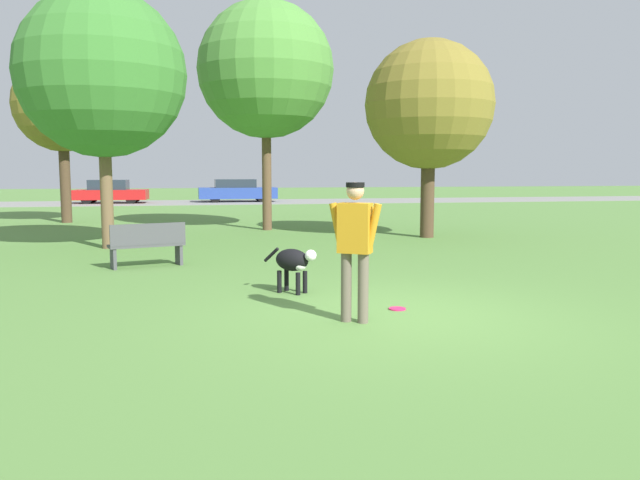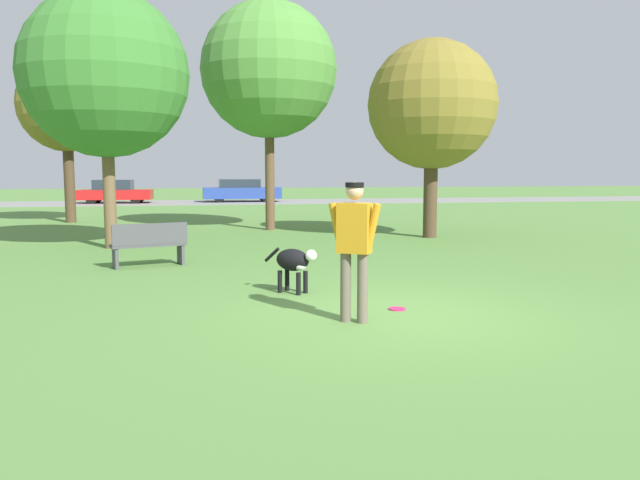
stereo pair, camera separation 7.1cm
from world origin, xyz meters
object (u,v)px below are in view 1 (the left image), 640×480
Objects in this scene: park_bench at (147,244)px; parked_car_red at (110,192)px; tree_near_left at (102,74)px; parked_car_blue at (237,191)px; frisbee at (397,309)px; dog at (294,262)px; tree_mid_center at (266,70)px; person at (355,240)px; tree_near_right at (429,105)px; tree_far_left at (62,105)px.

parked_car_red is at bearing -98.24° from park_bench.
tree_near_left reaches higher than park_bench.
frisbee is at bearing -90.90° from parked_car_blue.
dog is at bearing 110.40° from park_bench.
dog is 11.03m from tree_mid_center.
parked_car_red is (-6.87, 17.51, -4.20)m from tree_mid_center.
tree_near_left is 4.91m from park_bench.
tree_mid_center is at bearing 120.75° from person.
tree_near_right is 8.77m from park_bench.
tree_near_right is 21.39m from parked_car_blue.
tree_near_left is at bearing 121.44° from frisbee.
tree_far_left is 15.72m from parked_car_blue.
frisbee is at bearing 69.49° from person.
tree_far_left is at bearing 107.06° from tree_near_left.
parked_car_red is at bearing 118.04° from tree_near_right.
tree_mid_center is (-4.07, 3.03, 1.27)m from tree_near_right.
tree_near_right reaches higher than parked_car_red.
person is 0.29× the size of tree_far_left.
tree_far_left is at bearing 156.68° from dog.
park_bench is (3.80, -24.56, -0.19)m from parked_car_red.
tree_mid_center is 1.16× the size of tree_near_left.
tree_near_right reaches higher than dog.
tree_far_left reaches higher than tree_near_right.
parked_car_red reaches higher than park_bench.
parked_car_red is at bearing -178.90° from parked_car_blue.
parked_car_blue is at bearing 90.42° from frisbee.
parked_car_blue is (4.43, 21.69, -3.38)m from tree_near_left.
tree_far_left is (-7.08, 15.56, 4.08)m from frisbee.
dog is at bearing -94.16° from tree_mid_center.
parked_car_red is 24.86m from park_bench.
frisbee is (1.17, -1.36, -0.46)m from dog.
park_bench is at bearing -72.20° from tree_far_left.
parked_car_blue is (0.22, 17.81, -4.20)m from tree_mid_center.
tree_mid_center is at bearing -92.04° from parked_car_blue.
tree_far_left is at bearing -86.38° from parked_car_red.
tree_mid_center is at bearing 92.18° from frisbee.
parked_car_red is at bearing 104.15° from frisbee.
frisbee is 0.16× the size of park_bench.
tree_near_right is at bearing 99.90° from dog.
frisbee is at bearing -113.29° from tree_near_right.
dog is at bearing 135.22° from person.
tree_mid_center is 1.72× the size of parked_car_red.
dog is at bearing -93.29° from parked_car_blue.
parked_car_red is (-10.94, 20.54, -2.93)m from tree_near_right.
tree_near_right reaches higher than person.
park_bench is at bearing -78.53° from parked_car_red.
frisbee is 0.04× the size of tree_near_right.
parked_car_blue is at bearing 132.10° from dog.
tree_near_right is at bearing -36.63° from tree_mid_center.
tree_near_left reaches higher than frisbee.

